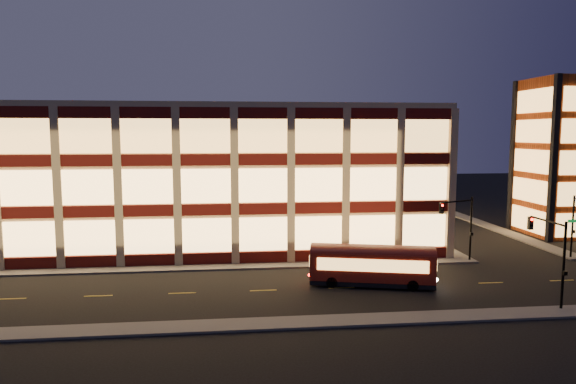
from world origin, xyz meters
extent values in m
plane|color=black|center=(0.00, 0.00, 0.00)|extent=(200.00, 200.00, 0.00)
cube|color=#514F4C|center=(-3.00, 1.00, 0.07)|extent=(54.00, 2.00, 0.15)
cube|color=#514F4C|center=(23.00, 17.00, 0.07)|extent=(2.00, 30.00, 0.15)
cube|color=#514F4C|center=(34.00, 17.00, 0.07)|extent=(2.00, 30.00, 0.15)
cube|color=#514F4C|center=(0.00, -13.00, 0.07)|extent=(100.00, 2.00, 0.15)
cube|color=tan|center=(-3.00, 17.00, 7.00)|extent=(50.00, 30.00, 14.00)
cube|color=tan|center=(-3.00, 17.00, 14.25)|extent=(50.40, 30.40, 0.50)
cube|color=#470C0A|center=(-3.00, 1.88, 0.65)|extent=(50.10, 0.25, 1.00)
cube|color=#E7AE61|center=(-3.00, 1.90, 2.75)|extent=(49.00, 0.20, 3.00)
cube|color=#470C0A|center=(22.12, 17.00, 0.65)|extent=(0.25, 30.10, 1.00)
cube|color=#E7AE61|center=(22.10, 17.00, 2.75)|extent=(0.20, 29.00, 3.00)
cube|color=#470C0A|center=(-3.00, 1.88, 5.05)|extent=(50.10, 0.25, 1.00)
cube|color=#E7AE61|center=(-3.00, 1.90, 7.15)|extent=(49.00, 0.20, 3.00)
cube|color=#470C0A|center=(22.12, 17.00, 5.05)|extent=(0.25, 30.10, 1.00)
cube|color=#E7AE61|center=(22.10, 17.00, 7.15)|extent=(0.20, 29.00, 3.00)
cube|color=#470C0A|center=(-3.00, 1.88, 9.45)|extent=(50.10, 0.25, 1.00)
cube|color=#E7AE61|center=(-3.00, 1.90, 11.55)|extent=(49.00, 0.20, 3.00)
cube|color=#470C0A|center=(22.12, 17.00, 9.45)|extent=(0.25, 30.10, 1.00)
cube|color=#E7AE61|center=(22.10, 17.00, 11.55)|extent=(0.20, 29.00, 3.00)
cube|color=#8C3814|center=(40.00, 12.00, 9.00)|extent=(8.00, 8.00, 18.00)
cube|color=black|center=(36.00, 8.00, 9.00)|extent=(0.60, 0.60, 18.00)
cube|color=black|center=(36.00, 16.00, 9.00)|extent=(0.60, 0.60, 18.00)
cube|color=black|center=(44.00, 16.00, 9.00)|extent=(0.60, 0.60, 18.00)
cube|color=#F0AA54|center=(35.92, 12.00, 1.80)|extent=(0.16, 6.60, 2.60)
cube|color=#F0AA54|center=(35.92, 12.00, 5.20)|extent=(0.16, 6.60, 2.60)
cube|color=#F0AA54|center=(35.92, 12.00, 8.60)|extent=(0.16, 6.60, 2.60)
cube|color=#F0AA54|center=(35.92, 12.00, 12.00)|extent=(0.16, 6.60, 2.60)
cube|color=#F0AA54|center=(35.92, 12.00, 15.40)|extent=(0.16, 6.60, 2.60)
cylinder|color=black|center=(23.50, 0.80, 3.00)|extent=(0.18, 0.18, 6.00)
cylinder|color=black|center=(21.75, 0.05, 5.70)|extent=(3.56, 1.63, 0.14)
cube|color=black|center=(20.00, -0.70, 5.20)|extent=(0.32, 0.32, 0.95)
sphere|color=#FF0C05|center=(20.00, -0.88, 5.50)|extent=(0.20, 0.20, 0.20)
cube|color=black|center=(23.50, 0.60, 2.60)|extent=(0.25, 0.18, 0.28)
cylinder|color=black|center=(33.50, 0.80, 3.00)|extent=(0.18, 0.18, 6.00)
cube|color=black|center=(33.50, 0.60, 2.60)|extent=(0.25, 0.18, 0.28)
cube|color=#0C7226|center=(33.50, 0.65, 3.60)|extent=(1.20, 0.06, 0.28)
cylinder|color=black|center=(23.50, -12.50, 3.00)|extent=(0.18, 0.18, 6.00)
cylinder|color=black|center=(23.50, -10.50, 5.70)|extent=(0.14, 4.00, 0.14)
cube|color=black|center=(23.50, -8.50, 5.20)|extent=(0.32, 0.32, 0.95)
sphere|color=#FF0C05|center=(23.50, -8.68, 5.50)|extent=(0.20, 0.20, 0.20)
cube|color=black|center=(23.50, -12.70, 2.60)|extent=(0.25, 0.18, 0.28)
cube|color=maroon|center=(12.45, -5.61, 1.61)|extent=(9.74, 4.59, 2.17)
cube|color=black|center=(12.45, -5.61, 0.33)|extent=(9.74, 4.59, 0.33)
cylinder|color=black|center=(9.26, -5.88, 0.43)|extent=(0.89, 0.48, 0.85)
cylinder|color=black|center=(9.77, -3.86, 0.43)|extent=(0.89, 0.48, 0.85)
cylinder|color=black|center=(15.13, -7.35, 0.43)|extent=(0.89, 0.48, 0.85)
cylinder|color=black|center=(15.63, -5.34, 0.43)|extent=(0.89, 0.48, 0.85)
cube|color=#F0AA54|center=(12.15, -6.78, 1.89)|extent=(8.08, 2.09, 0.94)
cube|color=#F0AA54|center=(12.74, -4.43, 1.89)|extent=(8.08, 2.09, 0.94)
camera|label=1|loc=(1.77, -43.41, 11.75)|focal=32.00mm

